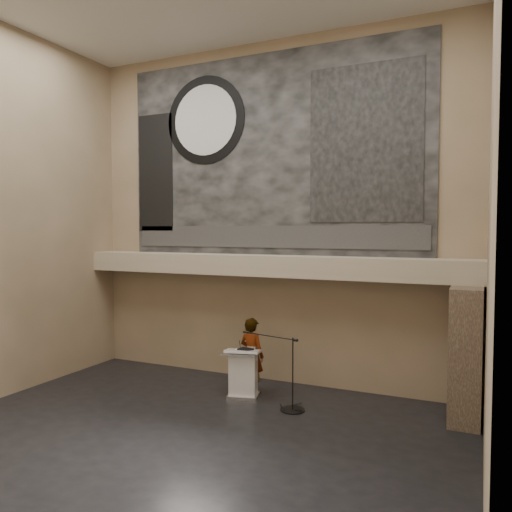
% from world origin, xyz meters
% --- Properties ---
extents(floor, '(10.00, 10.00, 0.00)m').
position_xyz_m(floor, '(0.00, 0.00, 0.00)').
color(floor, black).
rests_on(floor, ground).
extents(wall_back, '(10.00, 0.02, 8.50)m').
position_xyz_m(wall_back, '(0.00, 4.00, 4.25)').
color(wall_back, '#7C6D4E').
rests_on(wall_back, floor).
extents(wall_right, '(0.02, 8.00, 8.50)m').
position_xyz_m(wall_right, '(5.00, 0.00, 4.25)').
color(wall_right, '#7C6D4E').
rests_on(wall_right, floor).
extents(soffit, '(10.00, 0.80, 0.50)m').
position_xyz_m(soffit, '(0.00, 3.60, 2.95)').
color(soffit, tan).
rests_on(soffit, wall_back).
extents(sprinkler_left, '(0.04, 0.04, 0.06)m').
position_xyz_m(sprinkler_left, '(-1.60, 3.55, 2.67)').
color(sprinkler_left, '#B2893D').
rests_on(sprinkler_left, soffit).
extents(sprinkler_right, '(0.04, 0.04, 0.06)m').
position_xyz_m(sprinkler_right, '(1.90, 3.55, 2.67)').
color(sprinkler_right, '#B2893D').
rests_on(sprinkler_right, soffit).
extents(banner, '(8.00, 0.05, 5.00)m').
position_xyz_m(banner, '(0.00, 3.97, 5.70)').
color(banner, black).
rests_on(banner, wall_back).
extents(banner_text_strip, '(7.76, 0.02, 0.55)m').
position_xyz_m(banner_text_strip, '(0.00, 3.93, 3.65)').
color(banner_text_strip, '#2D2D2D').
rests_on(banner_text_strip, banner).
extents(banner_clock_rim, '(2.30, 0.02, 2.30)m').
position_xyz_m(banner_clock_rim, '(-1.80, 3.93, 6.70)').
color(banner_clock_rim, black).
rests_on(banner_clock_rim, banner).
extents(banner_clock_face, '(1.84, 0.02, 1.84)m').
position_xyz_m(banner_clock_face, '(-1.80, 3.91, 6.70)').
color(banner_clock_face, silver).
rests_on(banner_clock_face, banner).
extents(banner_building_print, '(2.60, 0.02, 3.60)m').
position_xyz_m(banner_building_print, '(2.40, 3.93, 5.80)').
color(banner_building_print, black).
rests_on(banner_building_print, banner).
extents(banner_brick_print, '(1.10, 0.02, 3.20)m').
position_xyz_m(banner_brick_print, '(-3.40, 3.93, 5.40)').
color(banner_brick_print, black).
rests_on(banner_brick_print, banner).
extents(stone_pier, '(0.60, 1.40, 2.70)m').
position_xyz_m(stone_pier, '(4.65, 3.15, 1.35)').
color(stone_pier, '#45372B').
rests_on(stone_pier, floor).
extents(lectern, '(0.88, 0.71, 1.14)m').
position_xyz_m(lectern, '(0.01, 2.49, 0.55)').
color(lectern, silver).
rests_on(lectern, floor).
extents(binder, '(0.35, 0.30, 0.04)m').
position_xyz_m(binder, '(0.06, 2.48, 1.12)').
color(binder, black).
rests_on(binder, lectern).
extents(papers, '(0.22, 0.29, 0.00)m').
position_xyz_m(papers, '(-0.07, 2.44, 1.10)').
color(papers, white).
rests_on(papers, lectern).
extents(speaker_person, '(0.73, 0.56, 1.77)m').
position_xyz_m(speaker_person, '(0.04, 2.88, 0.89)').
color(speaker_person, silver).
rests_on(speaker_person, floor).
extents(mic_stand, '(1.56, 0.56, 1.56)m').
position_xyz_m(mic_stand, '(1.27, 2.20, 0.25)').
color(mic_stand, black).
rests_on(mic_stand, floor).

